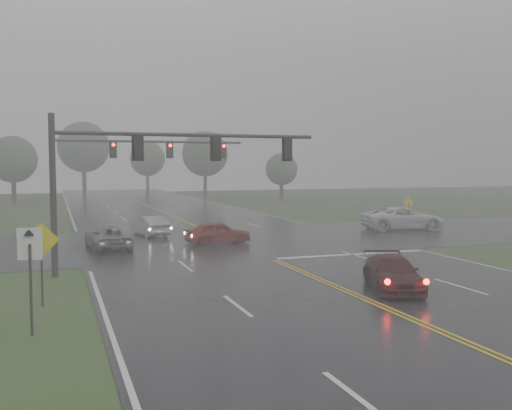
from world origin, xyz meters
name	(u,v)px	position (x,y,z in m)	size (l,w,h in m)	color
ground	(472,346)	(0.00, 0.00, 0.00)	(180.00, 180.00, 0.00)	#2A461E
main_road	(238,245)	(0.00, 20.00, 0.00)	(18.00, 160.00, 0.02)	black
cross_street	(228,241)	(0.00, 22.00, 0.00)	(120.00, 14.00, 0.02)	black
stop_bar	(352,255)	(4.50, 14.40, 0.00)	(8.50, 0.50, 0.01)	silver
sedan_maroon	(393,290)	(1.81, 6.48, 0.00)	(1.72, 4.22, 1.23)	#320909
sedan_red	(218,244)	(-1.00, 20.79, 0.00)	(1.56, 3.89, 1.32)	maroon
sedan_silver	(150,236)	(-4.24, 25.91, 0.00)	(1.40, 4.01, 1.32)	#9B9EA2
car_grey	(108,249)	(-7.37, 20.88, 0.00)	(2.09, 4.53, 1.26)	slate
pickup_white	(403,230)	(13.70, 23.46, 0.00)	(2.73, 5.93, 1.65)	silver
signal_gantry_near	(141,163)	(-6.57, 13.34, 4.79)	(11.90, 0.30, 6.84)	black
signal_gantry_far	(117,158)	(-5.72, 31.69, 5.19)	(14.29, 0.37, 7.34)	black
sign_diamond_west	(41,250)	(-10.60, 8.15, 1.89)	(1.17, 0.10, 2.81)	black
sign_arrow_white	(30,261)	(-10.82, 4.80, 2.09)	(0.66, 0.19, 2.99)	black
sign_diamond_east	(408,206)	(14.97, 24.65, 1.60)	(0.99, 0.13, 2.37)	black
tree_nw_a	(13,159)	(-14.68, 61.52, 5.37)	(5.56, 5.56, 8.17)	#312720
tree_ne_a	(205,154)	(10.29, 67.65, 6.31)	(6.53, 6.53, 9.59)	#312720
tree_n_mid	(84,147)	(-5.81, 78.63, 7.44)	(7.70, 7.70, 11.30)	#312720
tree_e_near	(282,169)	(18.39, 58.48, 4.13)	(4.29, 4.29, 6.30)	#312720
tree_n_far	(147,159)	(5.01, 86.66, 5.79)	(6.00, 6.00, 8.81)	#312720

